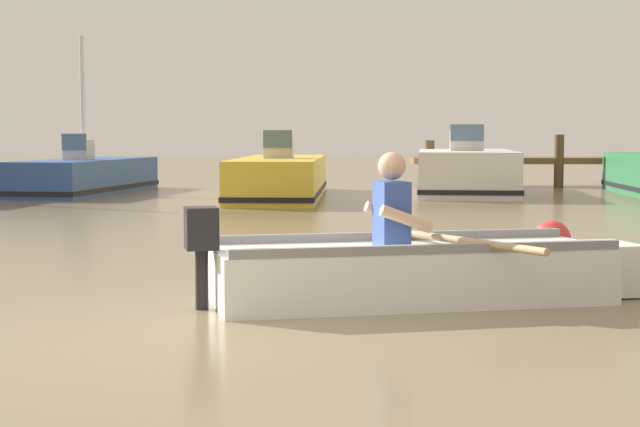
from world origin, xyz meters
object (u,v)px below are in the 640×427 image
Objects in this scene: moored_boat_yellow at (281,178)px; mooring_buoy at (552,239)px; rowboat_with_person at (418,270)px; moored_boat_white at (466,173)px; moored_boat_blue at (86,177)px.

moored_boat_yellow is 11.37m from mooring_buoy.
mooring_buoy is at bearing 59.42° from rowboat_with_person.
moored_boat_white is 12.25m from mooring_buoy.
moored_boat_blue is at bearing 161.69° from moored_boat_yellow.
moored_boat_white is (2.42, 15.08, 0.22)m from rowboat_with_person.
mooring_buoy is (7.88, -12.34, -0.17)m from moored_boat_blue.
moored_boat_white is (8.61, -0.12, 0.09)m from moored_boat_blue.
rowboat_with_person is at bearing -120.58° from mooring_buoy.
rowboat_with_person reaches higher than mooring_buoy.
moored_boat_blue reaches higher than moored_boat_white.
moored_boat_yellow is 4.34m from moored_boat_white.
mooring_buoy is at bearing -93.43° from moored_boat_white.
mooring_buoy is (3.39, -10.85, -0.19)m from moored_boat_yellow.
moored_boat_white is 13.76× the size of mooring_buoy.
moored_boat_yellow is 16.61× the size of mooring_buoy.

